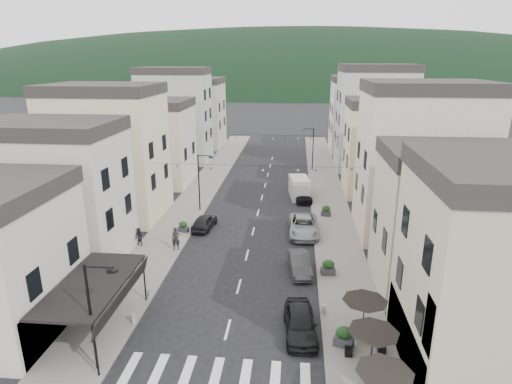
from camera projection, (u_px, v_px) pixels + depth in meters
sidewalk_left at (199, 193)px, 50.53m from camera, size 4.00×76.00×0.12m
sidewalk_right at (328, 196)px, 49.18m from camera, size 4.00×76.00×0.12m
hill_backdrop at (292, 80)px, 304.36m from camera, size 640.00×360.00×70.00m
boutique_awning at (96, 285)px, 23.95m from camera, size 3.77×7.50×3.28m
buildings_row_left at (154, 133)px, 54.80m from camera, size 10.20×54.16×14.00m
buildings_row_right at (387, 136)px, 51.04m from camera, size 10.20×54.16×14.50m
cafe_terrace at (373, 337)px, 20.75m from camera, size 2.50×8.10×2.53m
streetlamp_left_near at (95, 307)px, 20.80m from camera, size 1.70×0.56×6.00m
streetlamp_left_far at (201, 177)px, 43.59m from camera, size 1.70×0.56×6.00m
streetlamp_right_far at (311, 145)px, 59.63m from camera, size 1.70×0.56×6.00m
bollards at (226, 328)px, 24.58m from camera, size 11.66×10.26×0.60m
bunting_near at (254, 169)px, 38.68m from camera, size 19.00×0.28×0.62m
bunting_far at (267, 138)px, 53.87m from camera, size 19.00×0.28×0.62m
parked_car_a at (300, 322)px, 24.57m from camera, size 2.18×4.63×1.53m
parked_car_b at (300, 264)px, 31.75m from camera, size 1.98×4.29×1.36m
parked_car_c at (304, 226)px, 38.64m from camera, size 2.76×5.71×1.57m
parked_car_d at (302, 195)px, 47.83m from camera, size 2.33×4.63×1.29m
parked_car_e at (204, 222)px, 39.85m from camera, size 2.05×4.12×1.35m
delivery_van at (299, 187)px, 48.92m from camera, size 2.52×5.14×2.37m
pedestrian_a at (176, 239)px, 35.12m from camera, size 0.76×0.57×1.91m
pedestrian_b at (139, 237)px, 35.88m from camera, size 0.95×0.87×1.58m
planter_la at (128, 271)px, 30.76m from camera, size 0.98×0.66×1.01m
planter_lb at (183, 227)px, 38.90m from camera, size 0.98×0.69×1.00m
planter_ra at (344, 337)px, 23.41m from camera, size 1.20×0.91×1.19m
planter_rb at (328, 267)px, 31.19m from camera, size 1.07×0.66×1.14m
planter_rc at (326, 211)px, 42.83m from camera, size 1.04×0.74×1.05m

